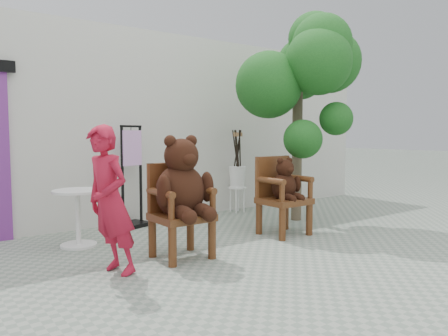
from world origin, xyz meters
The scene contains 9 objects.
ground_plane centered at (0.00, 0.00, 0.00)m, with size 60.00×60.00×0.00m, color gray.
back_wall centered at (0.00, 3.10, 1.50)m, with size 9.00×1.00×3.00m, color silver.
chair_big centered at (-1.04, 0.51, 0.77)m, with size 0.68×0.73×1.38m.
chair_small centered at (0.67, 0.67, 0.65)m, with size 0.61×0.57×1.08m.
person centered at (-1.91, 0.39, 0.74)m, with size 0.54×0.35×1.48m, color #AE152E.
cafe_table centered at (-1.81, 1.70, 0.44)m, with size 0.60×0.60×0.70m.
display_stand centered at (-0.79, 2.35, 0.58)m, with size 0.54×0.47×1.51m.
stool_bucket centered at (1.20, 2.35, 0.64)m, with size 0.32×0.32×1.45m.
tree centered at (1.60, 1.09, 2.41)m, with size 2.13×1.60×3.27m.
Camera 1 is at (-3.53, -3.65, 1.41)m, focal length 35.00 mm.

